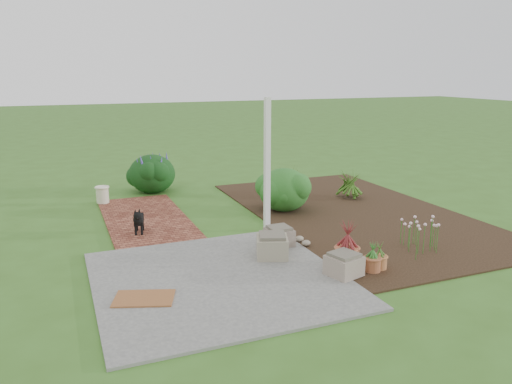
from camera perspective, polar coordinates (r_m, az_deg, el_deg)
name	(u,v)px	position (r m, az deg, el deg)	size (l,w,h in m)	color
ground	(254,234)	(9.30, -0.22, -4.85)	(80.00, 80.00, 0.00)	#37611E
concrete_patio	(219,279)	(7.36, -4.26, -9.87)	(3.50, 3.50, 0.04)	#5A5A58
brick_path	(146,218)	(10.48, -12.52, -2.92)	(1.60, 3.50, 0.04)	brown
garden_bed	(354,213)	(10.83, 11.16, -2.32)	(4.00, 7.00, 0.03)	black
veranda_post	(267,166)	(9.18, 1.28, 2.98)	(0.10, 0.10, 2.50)	white
stone_trough_near	(344,265)	(7.48, 10.01, -8.27)	(0.44, 0.44, 0.29)	#726458
stone_trough_mid	(272,247)	(8.06, 1.86, -6.29)	(0.49, 0.49, 0.33)	gray
stone_trough_far	(279,237)	(8.60, 2.67, -5.16)	(0.42, 0.42, 0.28)	#716357
coir_doormat	(144,298)	(6.85, -12.68, -11.77)	(0.77, 0.50, 0.02)	brown
black_dog	(139,219)	(9.38, -13.27, -3.04)	(0.24, 0.53, 0.46)	black
cream_ceramic_urn	(102,195)	(11.80, -17.14, -0.31)	(0.28, 0.28, 0.37)	beige
evergreen_shrub	(284,189)	(10.71, 3.23, 0.39)	(1.10, 1.10, 0.93)	#0E3C0E
agapanthus_clump_back	(350,182)	(11.95, 10.64, 1.18)	(0.86, 0.86, 0.77)	#12360C
agapanthus_clump_front	(285,177)	(12.04, 3.39, 1.70)	(0.96, 0.96, 0.86)	#1A3A11
pink_flower_patch	(420,232)	(8.81, 18.19, -4.34)	(0.95, 0.95, 0.61)	#113D0F
terracotta_pot_bronze	(347,256)	(7.86, 10.35, -7.25)	(0.37, 0.37, 0.30)	#A75A38
terracotta_pot_small_left	(372,264)	(7.75, 13.13, -8.02)	(0.25, 0.25, 0.21)	#955432
terracotta_pot_small_right	(379,262)	(7.87, 13.88, -7.76)	(0.24, 0.24, 0.20)	#AA6639
purple_flowering_bush	(152,173)	(12.67, -11.80, 2.16)	(1.14, 1.14, 0.97)	black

